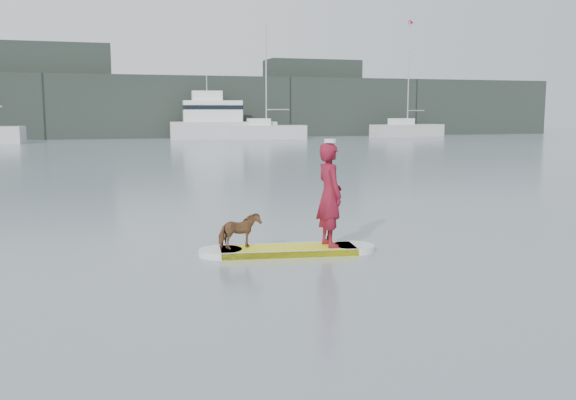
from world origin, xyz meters
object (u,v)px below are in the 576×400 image
object	(u,v)px
sailboat_e	(266,131)
sailboat_f	(407,129)
paddleboard	(288,250)
dog	(239,231)
paddler	(330,195)
motor_yacht_a	(218,121)

from	to	relation	value
sailboat_e	sailboat_f	distance (m)	15.30
paddleboard	dog	world-z (taller)	dog
sailboat_f	dog	bearing A→B (deg)	-130.35
paddler	dog	size ratio (longest dim) A/B	2.50
sailboat_e	paddler	bearing A→B (deg)	-98.10
paddleboard	sailboat_e	size ratio (longest dim) A/B	0.31
dog	paddler	bearing A→B (deg)	-112.80
sailboat_e	sailboat_f	world-z (taller)	sailboat_f
paddleboard	dog	bearing A→B (deg)	180.00
paddleboard	paddler	size ratio (longest dim) A/B	1.70
paddler	sailboat_e	world-z (taller)	sailboat_e
dog	sailboat_e	xyz separation A→B (m)	(13.17, 46.78, 0.31)
paddleboard	paddler	bearing A→B (deg)	0.00
sailboat_f	paddleboard	bearing A→B (deg)	-129.49
sailboat_e	paddleboard	bearing A→B (deg)	-99.01
sailboat_e	sailboat_f	size ratio (longest dim) A/B	0.91
dog	sailboat_e	world-z (taller)	sailboat_e
paddler	motor_yacht_a	xyz separation A→B (m)	(7.34, 48.54, 0.57)
paddler	dog	world-z (taller)	paddler
paddleboard	sailboat_e	xyz separation A→B (m)	(12.28, 46.91, 0.70)
paddleboard	dog	xyz separation A→B (m)	(-0.89, 0.13, 0.38)
dog	motor_yacht_a	distance (m)	49.14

